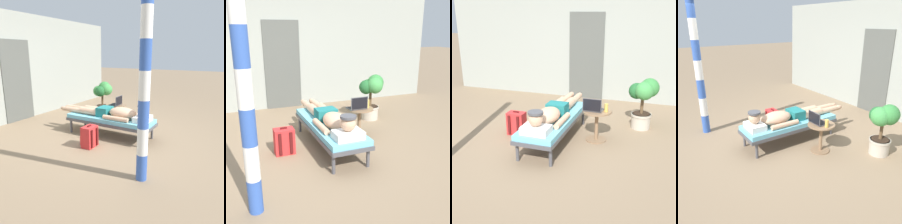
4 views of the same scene
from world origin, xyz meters
The scene contains 11 objects.
ground_plane centered at (0.00, 0.00, 0.00)m, with size 40.00×40.00×0.00m, color #8C7256.
house_wall_back centered at (0.12, 2.85, 1.35)m, with size 7.60×0.20×2.70m, color #999E93.
house_door_panel centered at (-0.05, 2.74, 1.02)m, with size 0.84×0.03×2.04m, color #545651.
lounge_chair centered at (0.12, 0.11, 0.35)m, with size 0.61×1.90×0.42m.
person_reclining centered at (0.12, 0.04, 0.52)m, with size 0.53×2.17×0.33m.
side_table centered at (0.77, 0.34, 0.36)m, with size 0.48×0.48×0.52m.
laptop centered at (0.71, 0.29, 0.58)m, with size 0.31×0.24×0.23m.
drink_glass centered at (0.92, 0.33, 0.59)m, with size 0.06×0.06×0.13m, color gold.
backpack centered at (-0.60, 0.14, 0.20)m, with size 0.30×0.26×0.42m.
potted_plant centered at (1.44, 1.13, 0.59)m, with size 0.53×0.57×0.95m.
porch_post centered at (-1.18, -1.15, 1.32)m, with size 0.15×0.15×2.64m.
Camera 4 is at (3.67, -2.25, 2.20)m, focal length 38.50 mm.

